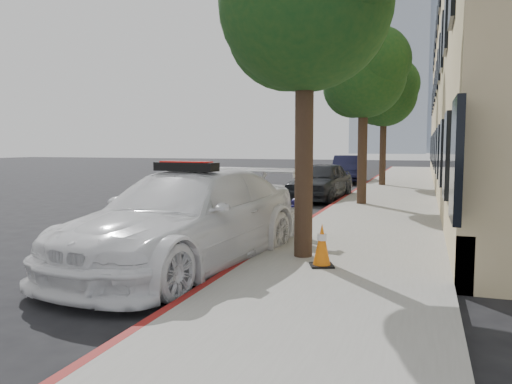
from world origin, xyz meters
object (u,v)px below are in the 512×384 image
(police_car, at_px, (187,218))
(parked_car_mid, at_px, (320,181))
(traffic_cone, at_px, (322,245))
(fire_hydrant, at_px, (297,217))
(parked_car_far, at_px, (348,169))

(police_car, relative_size, parked_car_mid, 1.38)
(traffic_cone, bearing_deg, parked_car_mid, 101.52)
(parked_car_mid, xyz_separation_m, traffic_cone, (2.13, -10.47, -0.22))
(police_car, height_order, parked_car_mid, police_car)
(fire_hydrant, bearing_deg, traffic_cone, -65.69)
(fire_hydrant, height_order, traffic_cone, fire_hydrant)
(police_car, relative_size, parked_car_far, 1.29)
(parked_car_far, height_order, fire_hydrant, parked_car_far)
(fire_hydrant, bearing_deg, parked_car_mid, 100.02)
(police_car, distance_m, traffic_cone, 2.26)
(police_car, bearing_deg, parked_car_mid, 96.67)
(parked_car_mid, height_order, fire_hydrant, parked_car_mid)
(police_car, distance_m, parked_car_mid, 10.56)
(parked_car_mid, bearing_deg, police_car, -85.16)
(parked_car_far, relative_size, fire_hydrant, 5.63)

